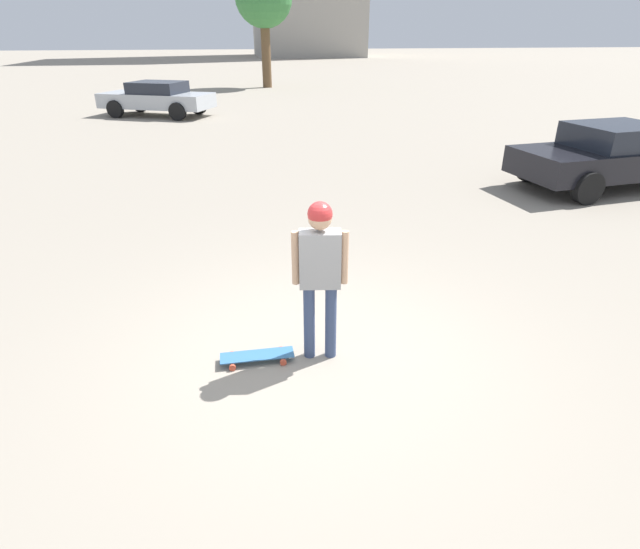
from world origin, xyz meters
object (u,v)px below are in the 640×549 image
object	(u,v)px
car_parked_near	(610,155)
skateboard	(257,356)
car_parked_far	(157,98)
person	(320,264)

from	to	relation	value
car_parked_near	skateboard	bearing A→B (deg)	26.24
car_parked_near	car_parked_far	xyz separation A→B (m)	(12.75, 10.79, 0.00)
skateboard	car_parked_near	xyz separation A→B (m)	(5.16, -8.04, 0.65)
skateboard	person	bearing A→B (deg)	179.23
person	skateboard	world-z (taller)	person
person	car_parked_near	xyz separation A→B (m)	(5.17, -7.37, -0.36)
car_parked_near	car_parked_far	size ratio (longest dim) A/B	0.88
person	car_parked_near	distance (m)	9.01
person	car_parked_far	distance (m)	18.24
skateboard	car_parked_near	world-z (taller)	car_parked_near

